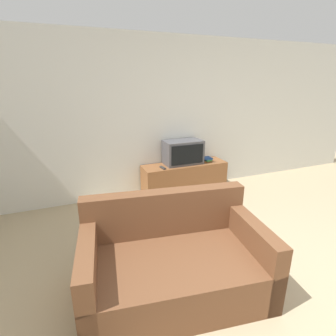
# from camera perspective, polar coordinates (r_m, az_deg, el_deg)

# --- Properties ---
(ground_plane) EXTENTS (14.00, 14.00, 0.00)m
(ground_plane) POSITION_cam_1_polar(r_m,az_deg,el_deg) (2.68, 24.63, -28.59)
(ground_plane) COLOR tan
(wall_back) EXTENTS (9.00, 0.06, 2.60)m
(wall_back) POSITION_cam_1_polar(r_m,az_deg,el_deg) (4.48, -2.00, 10.81)
(wall_back) COLOR silver
(wall_back) RESTS_ON ground_plane
(tv_stand) EXTENTS (1.49, 0.43, 0.53)m
(tv_stand) POSITION_cam_1_polar(r_m,az_deg,el_deg) (4.63, 3.60, -2.19)
(tv_stand) COLOR brown
(tv_stand) RESTS_ON ground_plane
(television) EXTENTS (0.65, 0.37, 0.41)m
(television) POSITION_cam_1_polar(r_m,az_deg,el_deg) (4.51, 3.29, 3.47)
(television) COLOR #4C4C51
(television) RESTS_ON tv_stand
(couch) EXTENTS (1.75, 1.17, 0.87)m
(couch) POSITION_cam_1_polar(r_m,az_deg,el_deg) (2.59, 1.21, -20.00)
(couch) COLOR brown
(couch) RESTS_ON ground_plane
(book_stack) EXTENTS (0.17, 0.22, 0.07)m
(book_stack) POSITION_cam_1_polar(r_m,az_deg,el_deg) (4.72, 8.39, 1.88)
(book_stack) COLOR #995623
(book_stack) RESTS_ON tv_stand
(remote_on_stand) EXTENTS (0.06, 0.16, 0.02)m
(remote_on_stand) POSITION_cam_1_polar(r_m,az_deg,el_deg) (4.29, -1.16, 0.05)
(remote_on_stand) COLOR #2D2D2D
(remote_on_stand) RESTS_ON tv_stand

